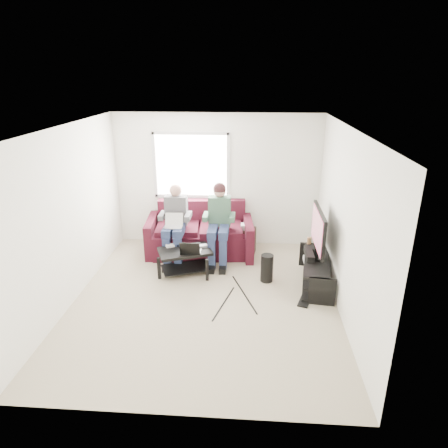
# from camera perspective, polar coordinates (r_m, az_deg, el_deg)

# --- Properties ---
(floor) EXTENTS (4.50, 4.50, 0.00)m
(floor) POSITION_cam_1_polar(r_m,az_deg,el_deg) (6.29, -2.74, -10.67)
(floor) COLOR #BBB192
(floor) RESTS_ON ground
(ceiling) EXTENTS (4.50, 4.50, 0.00)m
(ceiling) POSITION_cam_1_polar(r_m,az_deg,el_deg) (5.41, -3.22, 13.51)
(ceiling) COLOR white
(ceiling) RESTS_ON wall_back
(wall_back) EXTENTS (4.50, 0.00, 4.50)m
(wall_back) POSITION_cam_1_polar(r_m,az_deg,el_deg) (7.86, -1.00, 6.19)
(wall_back) COLOR white
(wall_back) RESTS_ON floor
(wall_front) EXTENTS (4.50, 0.00, 4.50)m
(wall_front) POSITION_cam_1_polar(r_m,az_deg,el_deg) (3.72, -7.17, -11.59)
(wall_front) COLOR white
(wall_front) RESTS_ON floor
(wall_left) EXTENTS (0.00, 4.50, 4.50)m
(wall_left) POSITION_cam_1_polar(r_m,az_deg,el_deg) (6.28, -21.39, 0.91)
(wall_left) COLOR white
(wall_left) RESTS_ON floor
(wall_right) EXTENTS (0.00, 4.50, 4.50)m
(wall_right) POSITION_cam_1_polar(r_m,az_deg,el_deg) (5.84, 16.93, -0.01)
(wall_right) COLOR white
(wall_right) RESTS_ON floor
(window) EXTENTS (1.48, 0.04, 1.28)m
(window) POSITION_cam_1_polar(r_m,az_deg,el_deg) (7.83, -4.71, 8.32)
(window) COLOR white
(window) RESTS_ON wall_back
(sofa) EXTENTS (2.10, 1.11, 0.95)m
(sofa) POSITION_cam_1_polar(r_m,az_deg,el_deg) (7.73, -3.45, -1.59)
(sofa) COLOR #491220
(sofa) RESTS_ON floor
(person_left) EXTENTS (0.40, 0.71, 1.40)m
(person_left) POSITION_cam_1_polar(r_m,az_deg,el_deg) (7.28, -7.02, 0.52)
(person_left) COLOR navy
(person_left) RESTS_ON sofa
(person_right) EXTENTS (0.40, 0.71, 1.44)m
(person_right) POSITION_cam_1_polar(r_m,az_deg,el_deg) (7.17, -0.73, 0.88)
(person_right) COLOR navy
(person_right) RESTS_ON sofa
(laptop_silver) EXTENTS (0.35, 0.27, 0.24)m
(laptop_silver) POSITION_cam_1_polar(r_m,az_deg,el_deg) (7.15, -7.25, 0.04)
(laptop_silver) COLOR silver
(laptop_silver) RESTS_ON person_left
(coffee_table) EXTENTS (1.01, 0.82, 0.44)m
(coffee_table) POSITION_cam_1_polar(r_m,az_deg,el_deg) (6.93, -5.59, -4.59)
(coffee_table) COLOR black
(coffee_table) RESTS_ON floor
(laptop_black) EXTENTS (0.39, 0.32, 0.24)m
(laptop_black) POSITION_cam_1_polar(r_m,az_deg,el_deg) (6.75, -4.76, -3.10)
(laptop_black) COLOR black
(laptop_black) RESTS_ON coffee_table
(controller_a) EXTENTS (0.17, 0.14, 0.04)m
(controller_a) POSITION_cam_1_polar(r_m,az_deg,el_deg) (7.03, -7.73, -3.08)
(controller_a) COLOR silver
(controller_a) RESTS_ON coffee_table
(controller_b) EXTENTS (0.16, 0.14, 0.04)m
(controller_b) POSITION_cam_1_polar(r_m,az_deg,el_deg) (7.06, -6.20, -2.93)
(controller_b) COLOR black
(controller_b) RESTS_ON coffee_table
(controller_c) EXTENTS (0.16, 0.14, 0.04)m
(controller_c) POSITION_cam_1_polar(r_m,az_deg,el_deg) (6.97, -2.99, -3.14)
(controller_c) COLOR gray
(controller_c) RESTS_ON coffee_table
(tv_stand) EXTENTS (0.58, 1.39, 0.44)m
(tv_stand) POSITION_cam_1_polar(r_m,az_deg,el_deg) (6.79, 12.98, -6.79)
(tv_stand) COLOR black
(tv_stand) RESTS_ON floor
(tv) EXTENTS (0.12, 1.10, 0.81)m
(tv) POSITION_cam_1_polar(r_m,az_deg,el_deg) (6.59, 13.32, -0.95)
(tv) COLOR black
(tv) RESTS_ON tv_stand
(soundbar) EXTENTS (0.12, 0.50, 0.10)m
(soundbar) POSITION_cam_1_polar(r_m,az_deg,el_deg) (6.73, 12.05, -4.16)
(soundbar) COLOR black
(soundbar) RESTS_ON tv_stand
(drink_cup) EXTENTS (0.08, 0.08, 0.12)m
(drink_cup) POSITION_cam_1_polar(r_m,az_deg,el_deg) (7.22, 12.08, -2.33)
(drink_cup) COLOR #986941
(drink_cup) RESTS_ON tv_stand
(console_white) EXTENTS (0.30, 0.22, 0.06)m
(console_white) POSITION_cam_1_polar(r_m,az_deg,el_deg) (6.41, 13.53, -7.90)
(console_white) COLOR silver
(console_white) RESTS_ON tv_stand
(console_grey) EXTENTS (0.34, 0.26, 0.08)m
(console_grey) POSITION_cam_1_polar(r_m,az_deg,el_deg) (7.02, 12.68, -5.10)
(console_grey) COLOR gray
(console_grey) RESTS_ON tv_stand
(console_black) EXTENTS (0.38, 0.30, 0.07)m
(console_black) POSITION_cam_1_polar(r_m,az_deg,el_deg) (6.71, 13.09, -6.44)
(console_black) COLOR black
(console_black) RESTS_ON tv_stand
(subwoofer) EXTENTS (0.21, 0.21, 0.47)m
(subwoofer) POSITION_cam_1_polar(r_m,az_deg,el_deg) (6.72, 6.15, -6.29)
(subwoofer) COLOR black
(subwoofer) RESTS_ON floor
(keyboard_floor) EXTENTS (0.30, 0.49, 0.03)m
(keyboard_floor) POSITION_cam_1_polar(r_m,az_deg,el_deg) (6.38, 11.55, -10.49)
(keyboard_floor) COLOR black
(keyboard_floor) RESTS_ON floor
(end_table) EXTENTS (0.34, 0.34, 0.60)m
(end_table) POSITION_cam_1_polar(r_m,az_deg,el_deg) (7.68, 3.21, -2.34)
(end_table) COLOR black
(end_table) RESTS_ON floor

